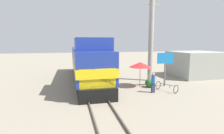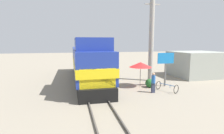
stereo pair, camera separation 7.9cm
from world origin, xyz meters
TOP-DOWN VIEW (x-y plane):
  - ground_plane at (0.00, 0.00)m, footprint 120.00×120.00m
  - rail_near at (-0.72, 0.00)m, footprint 0.08×42.97m
  - rail_far at (0.72, 0.00)m, footprint 0.08×42.97m
  - locomotive at (0.00, 4.35)m, footprint 3.17×16.16m
  - utility_pole at (6.92, 2.98)m, footprint 1.80×0.55m
  - vendor_umbrella at (4.72, 0.62)m, footprint 2.20×2.20m
  - billboard_sign at (7.22, 0.27)m, footprint 1.72×0.12m
  - shrub_cluster at (5.52, 0.15)m, footprint 0.84×0.84m
  - person_bystander at (5.02, -1.59)m, footprint 0.34×0.34m
  - bicycle at (6.42, -1.48)m, footprint 1.52×1.99m
  - building_block_distant at (13.75, 4.07)m, footprint 5.68×5.25m

SIDE VIEW (x-z plane):
  - ground_plane at x=0.00m, z-range 0.00..0.00m
  - rail_near at x=-0.72m, z-range 0.00..0.15m
  - rail_far at x=0.72m, z-range 0.00..0.15m
  - bicycle at x=6.42m, z-range 0.01..0.78m
  - shrub_cluster at x=5.52m, z-range 0.00..0.84m
  - person_bystander at x=5.02m, z-range 0.08..1.85m
  - building_block_distant at x=13.75m, z-range 0.00..3.16m
  - locomotive at x=0.00m, z-range -0.37..4.35m
  - vendor_umbrella at x=4.72m, z-range 0.97..3.41m
  - billboard_sign at x=7.22m, z-range 0.83..4.16m
  - utility_pole at x=6.92m, z-range 0.03..9.61m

